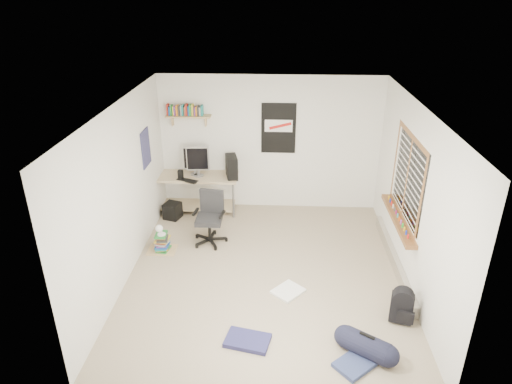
{
  "coord_description": "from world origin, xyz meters",
  "views": [
    {
      "loc": [
        0.15,
        -5.67,
        3.94
      ],
      "look_at": [
        -0.16,
        0.42,
        1.12
      ],
      "focal_mm": 32.0,
      "sensor_mm": 36.0,
      "label": 1
    }
  ],
  "objects_px": {
    "backpack": "(401,308)",
    "book_stack": "(161,242)",
    "desk": "(197,192)",
    "duffel_bag": "(366,345)",
    "office_chair": "(209,216)"
  },
  "relations": [
    {
      "from": "duffel_bag",
      "to": "book_stack",
      "type": "height_order",
      "value": "duffel_bag"
    },
    {
      "from": "desk",
      "to": "office_chair",
      "type": "bearing_deg",
      "value": -95.57
    },
    {
      "from": "backpack",
      "to": "book_stack",
      "type": "height_order",
      "value": "backpack"
    },
    {
      "from": "desk",
      "to": "backpack",
      "type": "xyz_separation_m",
      "value": [
        3.11,
        -2.98,
        -0.16
      ]
    },
    {
      "from": "desk",
      "to": "book_stack",
      "type": "xyz_separation_m",
      "value": [
        -0.33,
        -1.47,
        -0.21
      ]
    },
    {
      "from": "office_chair",
      "to": "duffel_bag",
      "type": "height_order",
      "value": "office_chair"
    },
    {
      "from": "duffel_bag",
      "to": "backpack",
      "type": "bearing_deg",
      "value": 82.37
    },
    {
      "from": "office_chair",
      "to": "book_stack",
      "type": "relative_size",
      "value": 1.94
    },
    {
      "from": "office_chair",
      "to": "backpack",
      "type": "relative_size",
      "value": 2.4
    },
    {
      "from": "desk",
      "to": "office_chair",
      "type": "height_order",
      "value": "office_chair"
    },
    {
      "from": "desk",
      "to": "book_stack",
      "type": "distance_m",
      "value": 1.52
    },
    {
      "from": "desk",
      "to": "backpack",
      "type": "distance_m",
      "value": 4.3
    },
    {
      "from": "office_chair",
      "to": "backpack",
      "type": "distance_m",
      "value": 3.26
    },
    {
      "from": "backpack",
      "to": "book_stack",
      "type": "bearing_deg",
      "value": 172.33
    },
    {
      "from": "office_chair",
      "to": "duffel_bag",
      "type": "bearing_deg",
      "value": -39.34
    }
  ]
}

